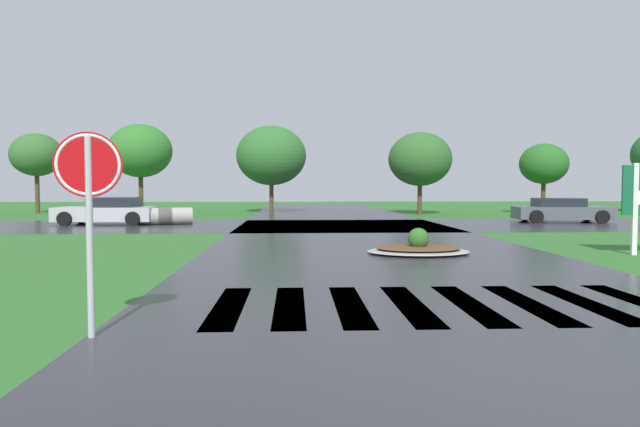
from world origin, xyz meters
The scene contains 10 objects.
ground_plane centered at (0.00, 0.00, -0.05)m, with size 120.00×120.00×0.10m, color #2D6628.
asphalt_roadway centered at (0.00, 10.00, 0.00)m, with size 9.28×80.00×0.01m, color #2B2B30.
asphalt_cross_road centered at (0.00, 20.91, 0.00)m, with size 90.00×8.35×0.01m, color #2B2B30.
crosswalk_stripes centered at (0.00, 3.85, 0.00)m, with size 6.75×2.98×0.01m.
stop_sign centered at (-4.56, 2.20, 1.79)m, with size 0.74×0.22×2.41m.
median_island centered at (1.09, 10.23, 0.14)m, with size 2.71×2.06×0.68m.
car_white_sedan centered at (-10.81, 21.99, 0.60)m, with size 4.48×2.16×1.27m.
car_dark_suv centered at (10.94, 22.63, 0.58)m, with size 4.67×2.35×1.20m.
drainage_pipe_stack centered at (-8.15, 21.87, 0.39)m, with size 2.55×1.38×0.78m.
background_treeline centered at (1.47, 31.89, 3.73)m, with size 44.94×6.91×5.77m.
Camera 1 is at (-2.17, -4.46, 1.78)m, focal length 31.65 mm.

